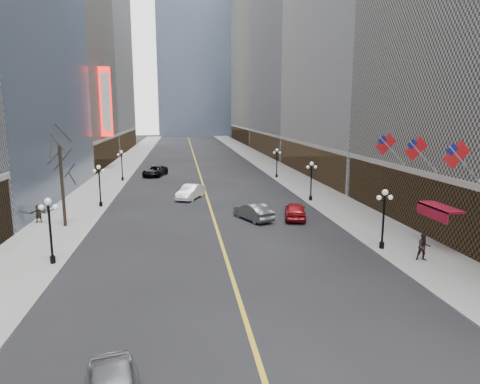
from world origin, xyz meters
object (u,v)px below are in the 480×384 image
object	(u,v)px
streetlamp_east_1	(384,213)
streetlamp_west_3	(122,162)
streetlamp_west_2	(99,181)
streetlamp_west_1	(50,224)
car_nb_far	(155,171)
car_sb_mid	(295,211)
car_sb_far	(253,212)
car_nb_mid	(191,192)
streetlamp_east_3	(277,160)
streetlamp_east_2	(311,177)

from	to	relation	value
streetlamp_east_1	streetlamp_west_3	distance (m)	43.05
streetlamp_west_2	streetlamp_west_3	size ratio (longest dim) A/B	1.00
streetlamp_west_1	car_nb_far	distance (m)	41.23
streetlamp_east_1	car_sb_mid	xyz separation A→B (m)	(-3.94, 10.23, -2.07)
streetlamp_west_1	car_sb_mid	bearing A→B (deg)	27.48
car_sb_mid	car_sb_far	size ratio (longest dim) A/B	0.99
streetlamp_west_1	car_sb_mid	xyz separation A→B (m)	(19.66, 10.23, -2.07)
streetlamp_east_1	car_nb_mid	world-z (taller)	streetlamp_east_1
streetlamp_east_1	streetlamp_east_3	xyz separation A→B (m)	(0.00, 36.00, 0.00)
streetlamp_east_1	streetlamp_west_1	size ratio (longest dim) A/B	1.00
streetlamp_west_3	car_nb_mid	size ratio (longest dim) A/B	0.87
streetlamp_west_2	streetlamp_east_1	bearing A→B (deg)	-37.33
streetlamp_west_2	streetlamp_west_1	bearing A→B (deg)	-90.00
car_nb_mid	car_nb_far	world-z (taller)	car_nb_mid
streetlamp_west_1	car_sb_far	bearing A→B (deg)	33.89
streetlamp_east_1	streetlamp_east_2	distance (m)	18.00
streetlamp_west_2	car_nb_far	distance (m)	23.47
car_nb_mid	car_sb_far	xyz separation A→B (m)	(5.74, -11.09, -0.04)
car_sb_mid	car_sb_far	distance (m)	4.13
streetlamp_east_1	streetlamp_west_3	world-z (taller)	same
streetlamp_east_1	car_sb_mid	distance (m)	11.15
streetlamp_east_1	car_nb_far	world-z (taller)	streetlamp_east_1
streetlamp_east_1	streetlamp_east_2	xyz separation A→B (m)	(0.00, 18.00, 0.00)
streetlamp_west_1	car_nb_mid	bearing A→B (deg)	65.52
car_sb_far	streetlamp_west_3	bearing A→B (deg)	-81.94
streetlamp_east_1	car_nb_far	bearing A→B (deg)	114.99
streetlamp_east_1	streetlamp_west_2	xyz separation A→B (m)	(-23.60, 18.00, 0.00)
streetlamp_east_3	streetlamp_west_3	bearing A→B (deg)	180.00
streetlamp_west_3	car_nb_far	world-z (taller)	streetlamp_west_3
streetlamp_west_2	streetlamp_east_2	bearing A→B (deg)	0.00
streetlamp_east_2	car_nb_mid	bearing A→B (deg)	165.67
car_nb_mid	car_nb_far	xyz separation A→B (m)	(-5.28, 19.41, -0.01)
streetlamp_east_1	car_sb_far	distance (m)	13.35
streetlamp_west_1	streetlamp_west_2	xyz separation A→B (m)	(0.00, 18.00, 0.00)
streetlamp_west_2	car_nb_mid	xyz separation A→B (m)	(9.80, 3.52, -2.05)
streetlamp_east_3	streetlamp_west_2	size ratio (longest dim) A/B	1.00
streetlamp_west_3	car_sb_mid	xyz separation A→B (m)	(19.66, -25.77, -2.07)
streetlamp_east_2	streetlamp_east_3	distance (m)	18.00
car_sb_far	streetlamp_east_3	bearing A→B (deg)	-130.74
streetlamp_east_1	streetlamp_west_2	size ratio (longest dim) A/B	1.00
streetlamp_west_3	car_nb_far	size ratio (longest dim) A/B	0.75
car_nb_mid	streetlamp_east_3	bearing A→B (deg)	70.56
streetlamp_east_2	streetlamp_east_3	size ratio (longest dim) A/B	1.00
streetlamp_east_2	car_sb_far	bearing A→B (deg)	-136.83
car_sb_mid	streetlamp_west_2	bearing A→B (deg)	-8.45
streetlamp_east_3	car_nb_mid	world-z (taller)	streetlamp_east_3
car_nb_far	car_sb_far	bearing A→B (deg)	-54.49
streetlamp_east_3	streetlamp_east_1	bearing A→B (deg)	-90.00
streetlamp_east_1	car_nb_mid	distance (m)	25.65
streetlamp_east_1	car_sb_far	bearing A→B (deg)	127.68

